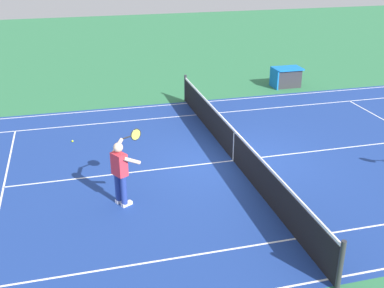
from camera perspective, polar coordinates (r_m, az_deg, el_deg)
The scene contains 7 objects.
ground_plane at distance 14.06m, azimuth 4.99°, elevation -2.00°, with size 60.00×60.00×0.00m, color #2D7247.
court_slab at distance 14.06m, azimuth 4.99°, elevation -2.00°, with size 24.20×11.40×0.00m, color navy.
court_line_markings at distance 14.06m, azimuth 4.99°, elevation -1.99°, with size 23.85×11.05×0.01m.
tennis_net at distance 13.86m, azimuth 5.06°, elevation -0.17°, with size 0.10×11.70×1.08m.
tennis_player_near at distance 11.50m, azimuth -8.55°, elevation -3.11°, with size 0.86×1.00×1.70m.
tennis_ball at distance 15.75m, azimuth -14.13°, elevation 0.34°, with size 0.07×0.07×0.07m, color #CCE01E.
equipment_cart_tarped at distance 21.47m, azimuth 11.21°, elevation 7.89°, with size 1.25×0.84×0.85m.
Camera 1 is at (4.41, 11.93, 6.00)m, focal length 44.49 mm.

